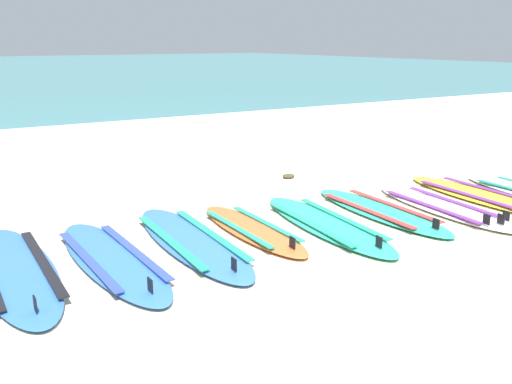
{
  "coord_description": "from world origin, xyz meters",
  "views": [
    {
      "loc": [
        -3.68,
        -4.68,
        1.99
      ],
      "look_at": [
        -0.3,
        0.87,
        0.25
      ],
      "focal_mm": 40.2,
      "sensor_mm": 36.0,
      "label": 1
    }
  ],
  "objects_px": {
    "surfboard_2": "(112,259)",
    "surfboard_8": "(483,196)",
    "surfboard_6": "(380,211)",
    "surfboard_1": "(16,270)",
    "surfboard_7": "(442,207)",
    "surfboard_3": "(191,241)",
    "surfboard_4": "(252,229)",
    "surfboard_5": "(326,224)"
  },
  "relations": [
    {
      "from": "surfboard_1",
      "to": "surfboard_7",
      "type": "distance_m",
      "value": 4.75
    },
    {
      "from": "surfboard_3",
      "to": "surfboard_7",
      "type": "distance_m",
      "value": 3.13
    },
    {
      "from": "surfboard_1",
      "to": "surfboard_4",
      "type": "height_order",
      "value": "same"
    },
    {
      "from": "surfboard_8",
      "to": "surfboard_1",
      "type": "bearing_deg",
      "value": 174.52
    },
    {
      "from": "surfboard_7",
      "to": "surfboard_6",
      "type": "bearing_deg",
      "value": 159.54
    },
    {
      "from": "surfboard_1",
      "to": "surfboard_6",
      "type": "xyz_separation_m",
      "value": [
        3.97,
        -0.32,
        0.0
      ]
    },
    {
      "from": "surfboard_2",
      "to": "surfboard_3",
      "type": "bearing_deg",
      "value": 4.48
    },
    {
      "from": "surfboard_3",
      "to": "surfboard_7",
      "type": "xyz_separation_m",
      "value": [
        3.09,
        -0.49,
        0.0
      ]
    },
    {
      "from": "surfboard_3",
      "to": "surfboard_5",
      "type": "bearing_deg",
      "value": -10.37
    },
    {
      "from": "surfboard_4",
      "to": "surfboard_7",
      "type": "relative_size",
      "value": 0.89
    },
    {
      "from": "surfboard_1",
      "to": "surfboard_2",
      "type": "bearing_deg",
      "value": -12.22
    },
    {
      "from": "surfboard_2",
      "to": "surfboard_6",
      "type": "height_order",
      "value": "same"
    },
    {
      "from": "surfboard_5",
      "to": "surfboard_6",
      "type": "relative_size",
      "value": 1.07
    },
    {
      "from": "surfboard_5",
      "to": "surfboard_8",
      "type": "bearing_deg",
      "value": -3.57
    },
    {
      "from": "surfboard_8",
      "to": "surfboard_3",
      "type": "bearing_deg",
      "value": 173.82
    },
    {
      "from": "surfboard_3",
      "to": "surfboard_2",
      "type": "bearing_deg",
      "value": -175.52
    },
    {
      "from": "surfboard_2",
      "to": "surfboard_6",
      "type": "xyz_separation_m",
      "value": [
        3.17,
        -0.15,
        0.0
      ]
    },
    {
      "from": "surfboard_1",
      "to": "surfboard_8",
      "type": "distance_m",
      "value": 5.57
    },
    {
      "from": "surfboard_2",
      "to": "surfboard_7",
      "type": "bearing_deg",
      "value": -6.24
    },
    {
      "from": "surfboard_5",
      "to": "surfboard_7",
      "type": "height_order",
      "value": "same"
    },
    {
      "from": "surfboard_3",
      "to": "surfboard_8",
      "type": "relative_size",
      "value": 1.01
    },
    {
      "from": "surfboard_5",
      "to": "surfboard_8",
      "type": "relative_size",
      "value": 0.98
    },
    {
      "from": "surfboard_6",
      "to": "surfboard_8",
      "type": "relative_size",
      "value": 0.92
    },
    {
      "from": "surfboard_4",
      "to": "surfboard_6",
      "type": "bearing_deg",
      "value": -7.07
    },
    {
      "from": "surfboard_8",
      "to": "surfboard_5",
      "type": "bearing_deg",
      "value": 176.43
    },
    {
      "from": "surfboard_5",
      "to": "surfboard_1",
      "type": "bearing_deg",
      "value": 173.04
    },
    {
      "from": "surfboard_2",
      "to": "surfboard_1",
      "type": "bearing_deg",
      "value": 167.78
    },
    {
      "from": "surfboard_3",
      "to": "surfboard_8",
      "type": "height_order",
      "value": "same"
    },
    {
      "from": "surfboard_6",
      "to": "surfboard_4",
      "type": "bearing_deg",
      "value": 172.93
    },
    {
      "from": "surfboard_5",
      "to": "surfboard_7",
      "type": "distance_m",
      "value": 1.61
    },
    {
      "from": "surfboard_2",
      "to": "surfboard_3",
      "type": "height_order",
      "value": "same"
    },
    {
      "from": "surfboard_6",
      "to": "surfboard_2",
      "type": "bearing_deg",
      "value": 177.31
    },
    {
      "from": "surfboard_2",
      "to": "surfboard_8",
      "type": "bearing_deg",
      "value": -4.33
    },
    {
      "from": "surfboard_2",
      "to": "surfboard_8",
      "type": "height_order",
      "value": "same"
    },
    {
      "from": "surfboard_4",
      "to": "surfboard_6",
      "type": "distance_m",
      "value": 1.64
    },
    {
      "from": "surfboard_6",
      "to": "surfboard_7",
      "type": "bearing_deg",
      "value": -20.46
    },
    {
      "from": "surfboard_1",
      "to": "surfboard_6",
      "type": "distance_m",
      "value": 3.98
    },
    {
      "from": "surfboard_1",
      "to": "surfboard_2",
      "type": "relative_size",
      "value": 1.05
    },
    {
      "from": "surfboard_2",
      "to": "surfboard_4",
      "type": "bearing_deg",
      "value": 1.99
    },
    {
      "from": "surfboard_3",
      "to": "surfboard_5",
      "type": "relative_size",
      "value": 1.04
    },
    {
      "from": "surfboard_3",
      "to": "surfboard_1",
      "type": "bearing_deg",
      "value": 176.21
    },
    {
      "from": "surfboard_1",
      "to": "surfboard_7",
      "type": "bearing_deg",
      "value": -7.26
    }
  ]
}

